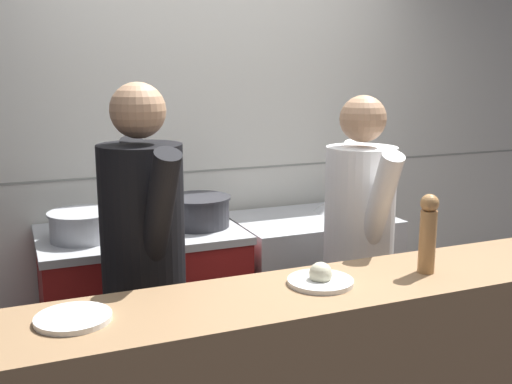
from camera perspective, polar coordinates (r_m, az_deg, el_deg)
wall_back_tiled at (r=3.69m, az=-4.25°, el=4.46°), size 8.00×0.06×2.60m
oven_range at (r=3.39m, az=-10.72°, el=-11.12°), size 1.05×0.71×0.92m
prep_counter at (r=3.72m, az=5.17°, el=-9.11°), size 0.92×0.65×0.89m
stock_pot at (r=3.12m, az=-16.17°, el=-2.98°), size 0.34×0.34×0.14m
sauce_pot at (r=3.26m, az=-5.54°, el=-1.76°), size 0.36×0.36×0.17m
mixing_bowl_steel at (r=3.73m, az=7.77°, el=-1.09°), size 0.29×0.29×0.10m
plated_dish_main at (r=1.98m, az=-17.02°, el=-11.42°), size 0.24×0.24×0.02m
plated_dish_appetiser at (r=2.21m, az=6.16°, el=-8.20°), size 0.24×0.24×0.08m
pepper_mill at (r=2.37m, az=16.06°, el=-3.67°), size 0.07×0.07×0.31m
chef_head_cook at (r=2.57m, az=-10.63°, el=-6.85°), size 0.38×0.75×1.71m
chef_sous at (r=2.93m, az=9.73°, el=-5.26°), size 0.38×0.72×1.64m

